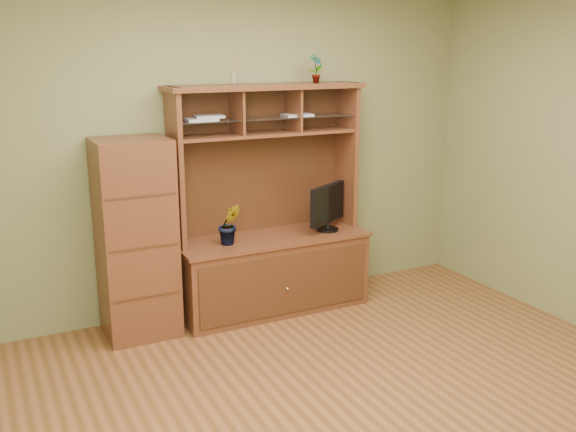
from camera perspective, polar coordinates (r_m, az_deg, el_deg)
room at (r=3.68m, az=7.05°, el=1.59°), size 4.54×4.04×2.74m
media_hutch at (r=5.45m, az=-1.55°, el=-3.02°), size 1.66×0.61×1.90m
monitor at (r=5.52m, az=3.55°, el=0.82°), size 0.45×0.29×0.40m
orchid_plant at (r=5.14m, az=-5.22°, el=-0.73°), size 0.21×0.18×0.34m
top_plant at (r=5.48m, az=2.49°, el=12.97°), size 0.14×0.11×0.23m
reed_diffuser at (r=5.16m, az=-4.86°, el=12.63°), size 0.05×0.05×0.25m
magazines at (r=5.19m, az=-4.63°, el=8.78°), size 1.09×0.21×0.04m
side_cabinet at (r=5.03m, az=-13.36°, el=-2.00°), size 0.55×0.50×1.54m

